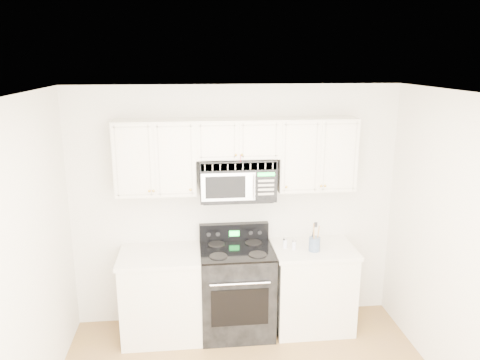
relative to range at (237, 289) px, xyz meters
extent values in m
cube|color=white|center=(0.02, -1.43, 2.12)|extent=(3.50, 3.50, 0.01)
cube|color=white|center=(0.02, 0.32, 0.82)|extent=(3.50, 0.01, 2.60)
cube|color=white|center=(-1.73, -1.43, 0.82)|extent=(0.01, 3.50, 2.60)
cube|color=silver|center=(-0.78, 0.00, -0.04)|extent=(0.82, 0.63, 0.88)
cube|color=white|center=(-0.78, 0.00, 0.42)|extent=(0.86, 0.65, 0.04)
cube|color=black|center=(-0.78, 0.04, -0.43)|extent=(0.82, 0.55, 0.10)
cube|color=silver|center=(0.82, 0.00, -0.04)|extent=(0.82, 0.63, 0.88)
cube|color=white|center=(0.82, 0.00, 0.42)|extent=(0.86, 0.65, 0.04)
cube|color=black|center=(0.82, 0.04, -0.43)|extent=(0.82, 0.55, 0.10)
cube|color=black|center=(0.00, -0.01, -0.02)|extent=(0.75, 0.64, 0.92)
cube|color=black|center=(0.00, -0.33, -0.03)|extent=(0.57, 0.01, 0.40)
cylinder|color=silver|center=(0.00, -0.36, 0.24)|extent=(0.59, 0.02, 0.02)
cube|color=black|center=(0.00, -0.01, 0.44)|extent=(0.75, 0.64, 0.02)
cube|color=black|center=(0.00, 0.28, 0.54)|extent=(0.75, 0.08, 0.20)
cube|color=#11E639|center=(0.00, 0.23, 0.54)|extent=(0.11, 0.00, 0.06)
cube|color=silver|center=(-0.80, 0.15, 1.41)|extent=(0.80, 0.33, 0.75)
cube|color=silver|center=(0.84, 0.15, 1.41)|extent=(0.80, 0.33, 0.75)
cube|color=silver|center=(0.02, 0.15, 1.59)|extent=(0.84, 0.33, 0.39)
sphere|color=gold|center=(-0.82, -0.04, 1.12)|extent=(0.03, 0.03, 0.03)
sphere|color=gold|center=(-0.46, -0.04, 1.12)|extent=(0.03, 0.03, 0.03)
sphere|color=gold|center=(0.50, -0.04, 1.12)|extent=(0.03, 0.03, 0.03)
sphere|color=gold|center=(0.86, -0.04, 1.12)|extent=(0.03, 0.03, 0.03)
sphere|color=gold|center=(-0.01, -0.04, 1.46)|extent=(0.03, 0.03, 0.03)
sphere|color=gold|center=(0.05, -0.04, 1.46)|extent=(0.03, 0.03, 0.03)
cylinder|color=#B61020|center=(0.04, -0.04, 1.40)|extent=(0.00, 0.00, 0.12)
sphere|color=gold|center=(0.04, -0.04, 1.33)|extent=(0.04, 0.04, 0.04)
cube|color=black|center=(0.02, 0.12, 1.18)|extent=(0.77, 0.38, 0.42)
cube|color=#BDB4A5|center=(0.02, -0.06, 1.34)|extent=(0.75, 0.01, 0.08)
cube|color=silver|center=(-0.09, -0.07, 1.14)|extent=(0.54, 0.01, 0.28)
cube|color=black|center=(-0.12, -0.08, 1.14)|extent=(0.40, 0.01, 0.22)
cube|color=black|center=(0.29, -0.07, 1.14)|extent=(0.21, 0.01, 0.28)
cube|color=#11E639|center=(0.29, -0.08, 1.26)|extent=(0.17, 0.00, 0.04)
cylinder|color=silver|center=(0.17, -0.11, 1.14)|extent=(0.02, 0.02, 0.24)
cylinder|color=slate|center=(0.80, -0.09, 0.51)|extent=(0.12, 0.12, 0.15)
cylinder|color=#A7773C|center=(0.83, -0.09, 0.58)|extent=(0.01, 0.01, 0.25)
cylinder|color=black|center=(0.78, -0.06, 0.59)|extent=(0.01, 0.01, 0.27)
cylinder|color=#A7773C|center=(0.79, -0.12, 0.60)|extent=(0.01, 0.01, 0.29)
cylinder|color=silver|center=(0.60, -0.03, 0.48)|extent=(0.04, 0.04, 0.09)
cylinder|color=silver|center=(0.60, -0.03, 0.53)|extent=(0.04, 0.04, 0.02)
cylinder|color=silver|center=(0.51, 0.01, 0.48)|extent=(0.04, 0.04, 0.09)
cylinder|color=silver|center=(0.51, 0.01, 0.54)|extent=(0.05, 0.05, 0.02)
camera|label=1|loc=(-0.45, -4.49, 2.38)|focal=35.00mm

